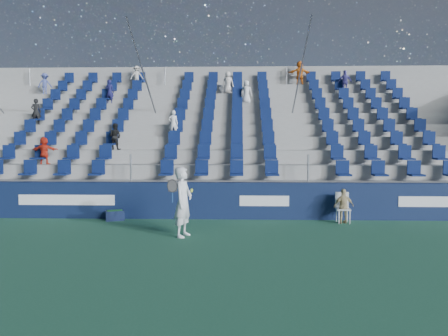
{
  "coord_description": "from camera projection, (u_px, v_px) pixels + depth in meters",
  "views": [
    {
      "loc": [
        0.67,
        -11.07,
        2.67
      ],
      "look_at": [
        0.2,
        2.8,
        1.7
      ],
      "focal_mm": 35.0,
      "sensor_mm": 36.0,
      "label": 1
    }
  ],
  "objects": [
    {
      "name": "ground",
      "position": [
        213.0,
        241.0,
        11.25
      ],
      "size": [
        70.0,
        70.0,
        0.0
      ],
      "primitive_type": "plane",
      "color": "#2A6245",
      "rests_on": "ground"
    },
    {
      "name": "line_judge_chair",
      "position": [
        343.0,
        205.0,
        13.71
      ],
      "size": [
        0.45,
        0.46,
        0.95
      ],
      "color": "white",
      "rests_on": "ground"
    },
    {
      "name": "tennis_player",
      "position": [
        183.0,
        202.0,
        11.71
      ],
      "size": [
        0.72,
        0.79,
        1.89
      ],
      "color": "silver",
      "rests_on": "ground"
    },
    {
      "name": "ball_bin",
      "position": [
        115.0,
        215.0,
        14.09
      ],
      "size": [
        0.68,
        0.57,
        0.33
      ],
      "color": "#101B3D",
      "rests_on": "ground"
    },
    {
      "name": "grandstand",
      "position": [
        224.0,
        150.0,
        19.32
      ],
      "size": [
        24.0,
        8.17,
        6.63
      ],
      "color": "#969691",
      "rests_on": "ground"
    },
    {
      "name": "sponsor_wall",
      "position": [
        218.0,
        201.0,
        14.34
      ],
      "size": [
        24.0,
        0.32,
        1.2
      ],
      "color": "#111C3E",
      "rests_on": "ground"
    },
    {
      "name": "line_judge",
      "position": [
        344.0,
        206.0,
        13.57
      ],
      "size": [
        0.67,
        0.36,
        1.08
      ],
      "primitive_type": "imported",
      "rotation": [
        0.0,
        0.0,
        3.29
      ],
      "color": "tan",
      "rests_on": "ground"
    }
  ]
}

